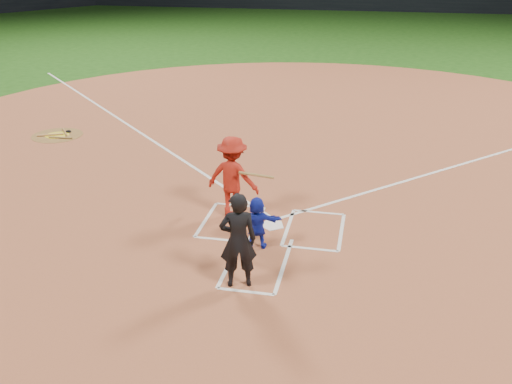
% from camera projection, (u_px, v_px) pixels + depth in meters
% --- Properties ---
extents(ground, '(120.00, 120.00, 0.00)m').
position_uv_depth(ground, '(272.00, 226.00, 13.19)').
color(ground, '#1B4812').
rests_on(ground, ground).
extents(home_plate_dirt, '(28.00, 28.00, 0.01)m').
position_uv_depth(home_plate_dirt, '(305.00, 144.00, 18.57)').
color(home_plate_dirt, '#984F32').
rests_on(home_plate_dirt, ground).
extents(home_plate, '(0.60, 0.60, 0.02)m').
position_uv_depth(home_plate, '(272.00, 225.00, 13.18)').
color(home_plate, white).
rests_on(home_plate, home_plate_dirt).
extents(on_deck_circle, '(1.70, 1.70, 0.01)m').
position_uv_depth(on_deck_circle, '(57.00, 135.00, 19.39)').
color(on_deck_circle, brown).
rests_on(on_deck_circle, home_plate_dirt).
extents(on_deck_logo, '(0.80, 0.80, 0.00)m').
position_uv_depth(on_deck_logo, '(57.00, 135.00, 19.39)').
color(on_deck_logo, yellow).
rests_on(on_deck_logo, on_deck_circle).
extents(on_deck_bat_a, '(0.56, 0.71, 0.06)m').
position_uv_depth(on_deck_bat_a, '(65.00, 132.00, 19.57)').
color(on_deck_bat_a, olive).
rests_on(on_deck_bat_a, on_deck_circle).
extents(on_deck_bat_b, '(0.78, 0.44, 0.06)m').
position_uv_depth(on_deck_bat_b, '(50.00, 135.00, 19.32)').
color(on_deck_bat_b, '#A16C3B').
rests_on(on_deck_bat_b, on_deck_circle).
extents(on_deck_bat_c, '(0.84, 0.11, 0.06)m').
position_uv_depth(on_deck_bat_c, '(61.00, 137.00, 19.05)').
color(on_deck_bat_c, olive).
rests_on(on_deck_bat_c, on_deck_circle).
extents(bat_weight_donut, '(0.19, 0.19, 0.05)m').
position_uv_depth(bat_weight_donut, '(68.00, 131.00, 19.70)').
color(bat_weight_donut, black).
rests_on(bat_weight_donut, on_deck_circle).
extents(catcher, '(1.11, 0.54, 1.15)m').
position_uv_depth(catcher, '(257.00, 223.00, 12.03)').
color(catcher, '#1525B1').
rests_on(catcher, home_plate_dirt).
extents(umpire, '(0.80, 0.64, 1.90)m').
position_uv_depth(umpire, '(238.00, 240.00, 10.52)').
color(umpire, black).
rests_on(umpire, home_plate_dirt).
extents(chalk_markings, '(28.35, 17.32, 0.01)m').
position_uv_depth(chalk_markings, '(302.00, 151.00, 17.92)').
color(chalk_markings, white).
rests_on(chalk_markings, home_plate_dirt).
extents(batter_at_plate, '(1.67, 0.92, 1.96)m').
position_uv_depth(batter_at_plate, '(233.00, 177.00, 13.31)').
color(batter_at_plate, '#A81E12').
rests_on(batter_at_plate, home_plate_dirt).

